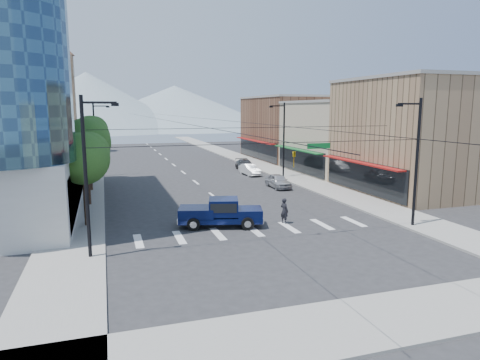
{
  "coord_description": "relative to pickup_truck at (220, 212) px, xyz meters",
  "views": [
    {
      "loc": [
        -9.77,
        -25.24,
        8.27
      ],
      "look_at": [
        -0.18,
        4.84,
        3.0
      ],
      "focal_mm": 32.0,
      "sensor_mm": 36.0,
      "label": 1
    }
  ],
  "objects": [
    {
      "name": "shop_far",
      "position": [
        22.16,
        36.74,
        3.95
      ],
      "size": [
        12.0,
        18.0,
        10.0
      ],
      "primitive_type": "cube",
      "color": "brown",
      "rests_on": "ground"
    },
    {
      "name": "shop_near",
      "position": [
        22.16,
        6.74,
        4.45
      ],
      "size": [
        12.0,
        14.0,
        11.0
      ],
      "primitive_type": "cube",
      "color": "#8C6B4C",
      "rests_on": "ground"
    },
    {
      "name": "parked_car_near",
      "position": [
        9.76,
        12.71,
        -0.33
      ],
      "size": [
        1.72,
        4.26,
        1.45
      ],
      "primitive_type": "imported",
      "rotation": [
        0.0,
        0.0,
        0.0
      ],
      "color": "#A8A7AC",
      "rests_on": "ground"
    },
    {
      "name": "pedestrian",
      "position": [
        4.66,
        -0.65,
        -0.11
      ],
      "size": [
        0.69,
        0.81,
        1.89
      ],
      "primitive_type": "imported",
      "rotation": [
        0.0,
        0.0,
        1.99
      ],
      "color": "black",
      "rests_on": "ground"
    },
    {
      "name": "parked_car_mid",
      "position": [
        9.76,
        21.9,
        -0.36
      ],
      "size": [
        1.78,
        4.32,
        1.39
      ],
      "primitive_type": "imported",
      "rotation": [
        0.0,
        0.0,
        0.07
      ],
      "color": "white",
      "rests_on": "ground"
    },
    {
      "name": "clock_tower",
      "position": [
        -14.34,
        58.74,
        9.59
      ],
      "size": [
        4.8,
        4.8,
        20.4
      ],
      "color": "#8C6B4C",
      "rests_on": "ground"
    },
    {
      "name": "lamp_pole_nw",
      "position": [
        -8.51,
        26.74,
        3.89
      ],
      "size": [
        2.0,
        0.25,
        9.0
      ],
      "color": "black",
      "rests_on": "ground"
    },
    {
      "name": "tree_midnear",
      "position": [
        -8.91,
        9.83,
        4.54
      ],
      "size": [
        4.09,
        4.09,
        7.52
      ],
      "color": "black",
      "rests_on": "ground"
    },
    {
      "name": "sidewalk_left",
      "position": [
        -9.84,
        36.74,
        -0.98
      ],
      "size": [
        4.0,
        120.0,
        0.15
      ],
      "primitive_type": "cube",
      "color": "gray",
      "rests_on": "ground"
    },
    {
      "name": "tree_far",
      "position": [
        -8.91,
        23.83,
        4.54
      ],
      "size": [
        4.09,
        4.09,
        7.52
      ],
      "color": "black",
      "rests_on": "ground"
    },
    {
      "name": "sidewalk_cross",
      "position": [
        2.16,
        -15.26,
        -0.98
      ],
      "size": [
        28.0,
        4.0,
        0.15
      ],
      "primitive_type": "cube",
      "color": "gray",
      "rests_on": "ground"
    },
    {
      "name": "signal_rig",
      "position": [
        2.35,
        -4.26,
        3.59
      ],
      "size": [
        21.8,
        0.2,
        9.0
      ],
      "color": "black",
      "rests_on": "ground"
    },
    {
      "name": "mountain_left",
      "position": [
        -12.84,
        146.74,
        9.95
      ],
      "size": [
        80.0,
        80.0,
        22.0
      ],
      "primitive_type": "cone",
      "color": "gray",
      "rests_on": "ground"
    },
    {
      "name": "tree_midfar",
      "position": [
        -8.91,
        16.83,
        3.94
      ],
      "size": [
        3.65,
        3.64,
        6.71
      ],
      "color": "black",
      "rests_on": "ground"
    },
    {
      "name": "tree_near",
      "position": [
        -8.91,
        2.83,
        3.94
      ],
      "size": [
        3.65,
        3.64,
        6.71
      ],
      "color": "black",
      "rests_on": "ground"
    },
    {
      "name": "parked_car_far",
      "position": [
        10.6,
        26.34,
        -0.34
      ],
      "size": [
        2.39,
        5.05,
        1.42
      ],
      "primitive_type": "imported",
      "rotation": [
        0.0,
        0.0,
        -0.08
      ],
      "color": "#343437",
      "rests_on": "ground"
    },
    {
      "name": "mountain_right",
      "position": [
        22.16,
        156.74,
        7.95
      ],
      "size": [
        90.0,
        90.0,
        18.0
      ],
      "primitive_type": "cone",
      "color": "gray",
      "rests_on": "ground"
    },
    {
      "name": "pickup_truck",
      "position": [
        0.0,
        0.0,
        0.0
      ],
      "size": [
        6.3,
        3.58,
        2.02
      ],
      "rotation": [
        0.0,
        0.0,
        -0.26
      ],
      "color": "#070F37",
      "rests_on": "ground"
    },
    {
      "name": "ground",
      "position": [
        2.16,
        -3.26,
        -1.05
      ],
      "size": [
        160.0,
        160.0,
        0.0
      ],
      "primitive_type": "plane",
      "color": "#28282B",
      "rests_on": "ground"
    },
    {
      "name": "sidewalk_right",
      "position": [
        14.16,
        36.74,
        -0.98
      ],
      "size": [
        4.0,
        120.0,
        0.15
      ],
      "primitive_type": "cube",
      "color": "gray",
      "rests_on": "ground"
    },
    {
      "name": "shop_mid",
      "position": [
        22.16,
        20.74,
        3.45
      ],
      "size": [
        12.0,
        14.0,
        9.0
      ],
      "primitive_type": "cube",
      "color": "tan",
      "rests_on": "ground"
    },
    {
      "name": "lamp_pole_ne",
      "position": [
        12.82,
        18.74,
        3.89
      ],
      "size": [
        2.0,
        0.25,
        9.0
      ],
      "color": "black",
      "rests_on": "ground"
    }
  ]
}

